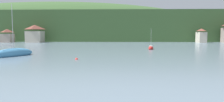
{
  "coord_description": "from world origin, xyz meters",
  "views": [
    {
      "loc": [
        0.72,
        20.32,
        3.96
      ],
      "look_at": [
        0.0,
        42.83,
        2.02
      ],
      "focal_mm": 32.54,
      "sensor_mm": 36.0,
      "label": 1
    }
  ],
  "objects": [
    {
      "name": "shore_building_westcentral",
      "position": [
        -36.94,
        110.84,
        3.83
      ],
      "size": [
        7.18,
        6.02,
        7.84
      ],
      "color": "#BCB29E",
      "rests_on": "ground_plane"
    },
    {
      "name": "mooring_buoy_near",
      "position": [
        -5.72,
        51.03,
        0.0
      ],
      "size": [
        0.46,
        0.46,
        0.46
      ],
      "primitive_type": "sphere",
      "color": "red",
      "rests_on": "ground_plane"
    },
    {
      "name": "sailboat_far_1",
      "position": [
        8.95,
        71.9,
        0.28
      ],
      "size": [
        2.13,
        4.26,
        5.56
      ],
      "rotation": [
        0.0,
        0.0,
        4.45
      ],
      "color": "red",
      "rests_on": "ground_plane"
    },
    {
      "name": "shore_building_central",
      "position": [
        36.94,
        110.41,
        2.97
      ],
      "size": [
        3.32,
        5.14,
        6.13
      ],
      "color": "#BCB29E",
      "rests_on": "ground_plane"
    },
    {
      "name": "shore_building_west",
      "position": [
        -49.25,
        110.15,
        2.92
      ],
      "size": [
        4.82,
        4.59,
        5.99
      ],
      "color": "gray",
      "rests_on": "ground_plane"
    },
    {
      "name": "sailboat_far_5",
      "position": [
        -17.69,
        55.16,
        0.44
      ],
      "size": [
        5.48,
        7.52,
        9.57
      ],
      "rotation": [
        0.0,
        0.0,
        1.06
      ],
      "color": "teal",
      "rests_on": "ground_plane"
    },
    {
      "name": "wooded_hillside",
      "position": [
        -28.01,
        160.11,
        6.3
      ],
      "size": [
        352.0,
        75.33,
        42.65
      ],
      "color": "#38562D",
      "rests_on": "ground_plane"
    }
  ]
}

